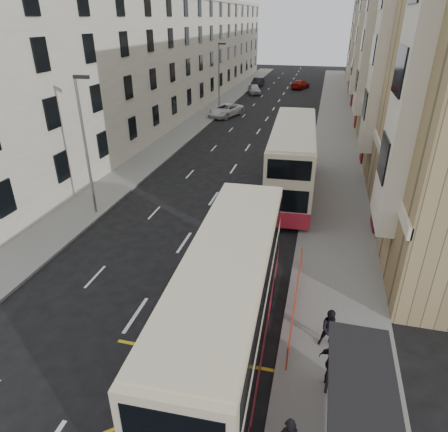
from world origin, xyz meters
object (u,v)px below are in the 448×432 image
(double_decker_front, at_px, (228,305))
(car_silver, at_px, (254,89))
(pedestrian_mid, at_px, (330,329))
(pedestrian_far, at_px, (334,364))
(white_van, at_px, (225,110))
(car_red, at_px, (300,84))
(double_decker_rear, at_px, (292,160))
(bus_shelter, at_px, (366,419))
(street_lamp_near, at_px, (85,140))
(street_lamp_far, at_px, (219,74))
(car_dark, at_px, (258,82))

(double_decker_front, relative_size, car_silver, 2.58)
(pedestrian_mid, relative_size, pedestrian_far, 0.84)
(white_van, relative_size, car_red, 1.10)
(double_decker_rear, height_order, car_silver, double_decker_rear)
(double_decker_rear, bearing_deg, double_decker_front, -95.54)
(bus_shelter, height_order, double_decker_front, double_decker_front)
(pedestrian_mid, distance_m, car_red, 59.89)
(street_lamp_near, height_order, car_silver, street_lamp_near)
(car_silver, bearing_deg, white_van, -109.00)
(double_decker_front, distance_m, pedestrian_mid, 3.92)
(bus_shelter, relative_size, street_lamp_near, 0.53)
(street_lamp_far, distance_m, white_van, 4.51)
(double_decker_front, bearing_deg, car_dark, 96.52)
(bus_shelter, bearing_deg, white_van, 108.36)
(street_lamp_far, distance_m, double_decker_front, 40.63)
(street_lamp_near, distance_m, car_red, 52.50)
(bus_shelter, xyz_separation_m, car_red, (-6.22, 64.06, -1.43))
(car_silver, bearing_deg, car_red, 30.79)
(double_decker_front, xyz_separation_m, white_van, (-9.23, 37.29, -1.52))
(bus_shelter, height_order, street_lamp_far, street_lamp_far)
(street_lamp_near, bearing_deg, car_dark, 88.73)
(double_decker_rear, xyz_separation_m, car_red, (-2.70, 45.56, -1.69))
(street_lamp_near, height_order, white_van, street_lamp_near)
(double_decker_front, xyz_separation_m, car_dark, (-9.33, 61.20, -1.55))
(double_decker_front, bearing_deg, street_lamp_far, 102.83)
(double_decker_front, relative_size, double_decker_rear, 0.95)
(double_decker_front, distance_m, car_red, 60.90)
(double_decker_front, bearing_deg, car_red, 89.75)
(car_red, bearing_deg, double_decker_front, 108.40)
(street_lamp_far, relative_size, car_dark, 1.82)
(bus_shelter, relative_size, car_silver, 0.97)
(pedestrian_far, bearing_deg, bus_shelter, 136.36)
(bus_shelter, height_order, white_van, bus_shelter)
(double_decker_front, relative_size, car_red, 2.32)
(double_decker_rear, relative_size, pedestrian_far, 6.51)
(bus_shelter, distance_m, double_decker_rear, 18.83)
(white_van, xyz_separation_m, car_red, (7.22, 23.56, -0.04))
(bus_shelter, relative_size, pedestrian_mid, 2.77)
(pedestrian_mid, bearing_deg, car_dark, 96.22)
(pedestrian_mid, xyz_separation_m, car_silver, (-12.09, 52.40, -0.17))
(double_decker_rear, height_order, pedestrian_mid, double_decker_rear)
(bus_shelter, bearing_deg, car_dark, 101.87)
(car_silver, bearing_deg, pedestrian_mid, -93.85)
(bus_shelter, distance_m, car_silver, 58.27)
(street_lamp_near, height_order, car_dark, street_lamp_near)
(double_decker_rear, distance_m, car_dark, 47.03)
(street_lamp_near, distance_m, pedestrian_far, 17.48)
(bus_shelter, xyz_separation_m, white_van, (-13.44, 40.50, -1.39))
(pedestrian_mid, distance_m, car_dark, 61.34)
(bus_shelter, distance_m, car_red, 64.38)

